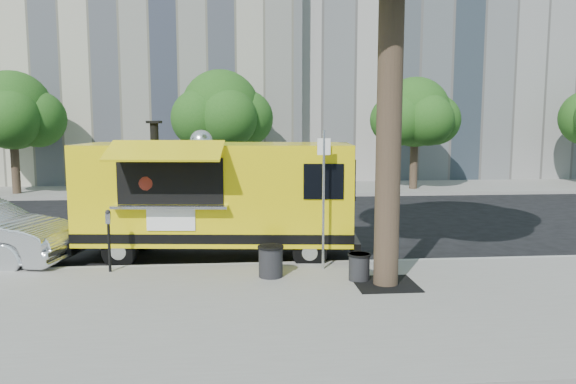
% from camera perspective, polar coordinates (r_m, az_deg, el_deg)
% --- Properties ---
extents(ground, '(120.00, 120.00, 0.00)m').
position_cam_1_polar(ground, '(13.70, -3.91, -6.88)').
color(ground, black).
rests_on(ground, ground).
extents(sidewalk, '(60.00, 6.00, 0.15)m').
position_cam_1_polar(sidewalk, '(9.85, -3.36, -12.14)').
color(sidewalk, gray).
rests_on(sidewalk, ground).
extents(curb, '(60.00, 0.14, 0.16)m').
position_cam_1_polar(curb, '(12.78, -3.81, -7.57)').
color(curb, '#999993').
rests_on(curb, ground).
extents(far_sidewalk, '(60.00, 5.00, 0.15)m').
position_cam_1_polar(far_sidewalk, '(26.98, -4.57, 0.28)').
color(far_sidewalk, gray).
rests_on(far_sidewalk, ground).
extents(building_mid, '(20.00, 14.00, 20.00)m').
position_cam_1_polar(building_mid, '(38.88, 13.91, 16.91)').
color(building_mid, '#A09B96').
rests_on(building_mid, ground).
extents(tree_well, '(1.20, 1.20, 0.02)m').
position_cam_1_polar(tree_well, '(11.33, 9.87, -9.20)').
color(tree_well, black).
rests_on(tree_well, sidewalk).
extents(far_tree_a, '(3.42, 3.42, 5.36)m').
position_cam_1_polar(far_tree_a, '(27.37, -26.24, 7.43)').
color(far_tree_a, '#33261C').
rests_on(far_tree_a, far_sidewalk).
extents(far_tree_b, '(3.60, 3.60, 5.50)m').
position_cam_1_polar(far_tree_b, '(26.00, -6.86, 8.29)').
color(far_tree_b, '#33261C').
rests_on(far_tree_b, far_sidewalk).
extents(far_tree_c, '(3.24, 3.24, 5.21)m').
position_cam_1_polar(far_tree_c, '(26.99, 12.79, 7.88)').
color(far_tree_c, '#33261C').
rests_on(far_tree_c, far_sidewalk).
extents(sign_post, '(0.28, 0.06, 3.00)m').
position_cam_1_polar(sign_post, '(11.97, 3.63, 0.07)').
color(sign_post, silver).
rests_on(sign_post, sidewalk).
extents(parking_meter, '(0.11, 0.11, 1.33)m').
position_cam_1_polar(parking_meter, '(12.47, -17.75, -4.01)').
color(parking_meter, black).
rests_on(parking_meter, sidewalk).
extents(food_truck, '(6.90, 3.44, 3.32)m').
position_cam_1_polar(food_truck, '(13.59, -7.36, -0.35)').
color(food_truck, yellow).
rests_on(food_truck, ground).
extents(trash_bin_left, '(0.45, 0.45, 0.55)m').
position_cam_1_polar(trash_bin_left, '(11.46, 7.24, -7.46)').
color(trash_bin_left, black).
rests_on(trash_bin_left, sidewalk).
extents(trash_bin_right, '(0.54, 0.54, 0.65)m').
position_cam_1_polar(trash_bin_right, '(11.61, -1.77, -6.96)').
color(trash_bin_right, black).
rests_on(trash_bin_right, sidewalk).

